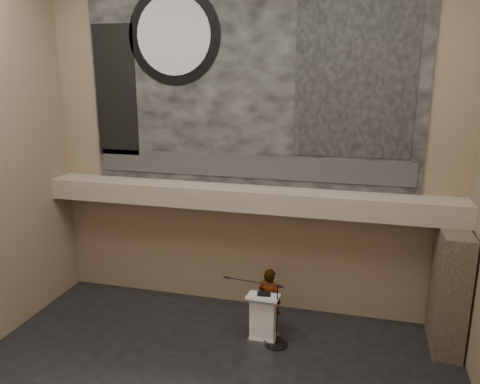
# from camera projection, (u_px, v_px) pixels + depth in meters

# --- Properties ---
(wall_back) EXTENTS (10.00, 0.02, 8.50)m
(wall_back) POSITION_uv_depth(u_px,v_px,m) (248.00, 142.00, 11.20)
(wall_back) COLOR #877256
(wall_back) RESTS_ON floor
(wall_front) EXTENTS (10.00, 0.02, 8.50)m
(wall_front) POSITION_uv_depth(u_px,v_px,m) (13.00, 287.00, 3.72)
(wall_front) COLOR #877256
(wall_front) RESTS_ON floor
(soffit) EXTENTS (10.00, 0.80, 0.50)m
(soffit) POSITION_uv_depth(u_px,v_px,m) (244.00, 198.00, 11.16)
(soffit) COLOR gray
(soffit) RESTS_ON wall_back
(sprinkler_left) EXTENTS (0.04, 0.04, 0.06)m
(sprinkler_left) POSITION_uv_depth(u_px,v_px,m) (181.00, 205.00, 11.57)
(sprinkler_left) COLOR #B2893D
(sprinkler_left) RESTS_ON soffit
(sprinkler_right) EXTENTS (0.04, 0.04, 0.06)m
(sprinkler_right) POSITION_uv_depth(u_px,v_px,m) (324.00, 216.00, 10.72)
(sprinkler_right) COLOR #B2893D
(sprinkler_right) RESTS_ON soffit
(banner) EXTENTS (8.00, 0.05, 5.00)m
(banner) POSITION_uv_depth(u_px,v_px,m) (248.00, 79.00, 10.81)
(banner) COLOR black
(banner) RESTS_ON wall_back
(banner_text_strip) EXTENTS (7.76, 0.02, 0.55)m
(banner_text_strip) POSITION_uv_depth(u_px,v_px,m) (248.00, 167.00, 11.29)
(banner_text_strip) COLOR #2F2F2F
(banner_text_strip) RESTS_ON banner
(banner_clock_rim) EXTENTS (2.30, 0.02, 2.30)m
(banner_clock_rim) POSITION_uv_depth(u_px,v_px,m) (174.00, 35.00, 10.95)
(banner_clock_rim) COLOR black
(banner_clock_rim) RESTS_ON banner
(banner_clock_face) EXTENTS (1.84, 0.02, 1.84)m
(banner_clock_face) POSITION_uv_depth(u_px,v_px,m) (173.00, 35.00, 10.93)
(banner_clock_face) COLOR silver
(banner_clock_face) RESTS_ON banner
(banner_building_print) EXTENTS (2.60, 0.02, 3.60)m
(banner_building_print) POSITION_uv_depth(u_px,v_px,m) (355.00, 75.00, 10.16)
(banner_building_print) COLOR black
(banner_building_print) RESTS_ON banner
(banner_brick_print) EXTENTS (1.10, 0.02, 3.20)m
(banner_brick_print) POSITION_uv_depth(u_px,v_px,m) (116.00, 91.00, 11.67)
(banner_brick_print) COLOR black
(banner_brick_print) RESTS_ON banner
(stone_pier) EXTENTS (0.60, 1.40, 2.70)m
(stone_pier) POSITION_uv_depth(u_px,v_px,m) (449.00, 290.00, 10.01)
(stone_pier) COLOR #3F3227
(stone_pier) RESTS_ON floor
(lectern) EXTENTS (0.71, 0.52, 1.13)m
(lectern) POSITION_uv_depth(u_px,v_px,m) (263.00, 317.00, 10.46)
(lectern) COLOR silver
(lectern) RESTS_ON floor
(binder) EXTENTS (0.33, 0.29, 0.04)m
(binder) POSITION_uv_depth(u_px,v_px,m) (264.00, 294.00, 10.32)
(binder) COLOR black
(binder) RESTS_ON lectern
(papers) EXTENTS (0.21, 0.28, 0.00)m
(papers) POSITION_uv_depth(u_px,v_px,m) (257.00, 295.00, 10.29)
(papers) COLOR white
(papers) RESTS_ON lectern
(speaker_person) EXTENTS (0.65, 0.53, 1.55)m
(speaker_person) POSITION_uv_depth(u_px,v_px,m) (269.00, 300.00, 10.76)
(speaker_person) COLOR silver
(speaker_person) RESTS_ON floor
(mic_stand) EXTENTS (1.51, 0.52, 1.46)m
(mic_stand) POSITION_uv_depth(u_px,v_px,m) (275.00, 335.00, 10.35)
(mic_stand) COLOR black
(mic_stand) RESTS_ON floor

